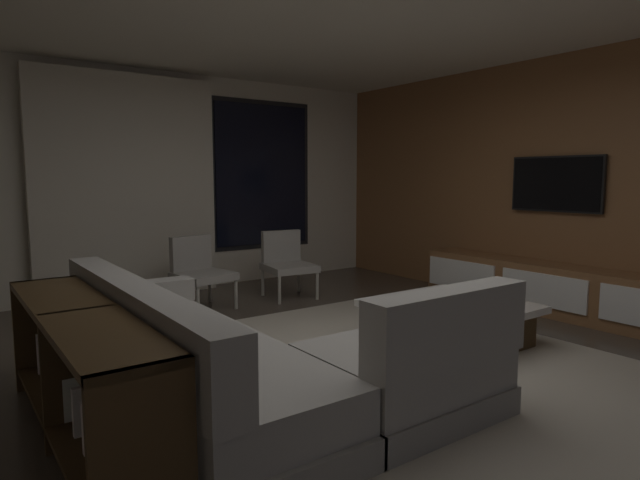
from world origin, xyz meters
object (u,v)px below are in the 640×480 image
book_stack_on_coffee_table (441,297)px  accent_chair_near_window (286,260)px  media_console (559,291)px  console_table_behind_couch (81,369)px  accent_chair_by_curtain (199,268)px  mounted_tv (556,184)px  coffee_table (450,322)px  sectional_couch (248,365)px

book_stack_on_coffee_table → accent_chair_near_window: bearing=92.8°
accent_chair_near_window → media_console: accent_chair_near_window is taller
book_stack_on_coffee_table → console_table_behind_couch: 2.93m
media_console → accent_chair_near_window: bearing=126.7°
accent_chair_by_curtain → mounted_tv: size_ratio=0.77×
console_table_behind_couch → mounted_tv: bearing=2.6°
coffee_table → book_stack_on_coffee_table: 0.23m
sectional_couch → book_stack_on_coffee_table: bearing=7.3°
coffee_table → accent_chair_near_window: (-0.14, 2.39, 0.25)m
coffee_table → accent_chair_by_curtain: size_ratio=1.49×
sectional_couch → media_console: size_ratio=0.81×
accent_chair_by_curtain → console_table_behind_couch: (-1.73, -2.50, -0.02)m
sectional_couch → book_stack_on_coffee_table: size_ratio=8.39×
book_stack_on_coffee_table → accent_chair_by_curtain: accent_chair_by_curtain is taller
mounted_tv → console_table_behind_couch: bearing=-177.4°
accent_chair_near_window → media_console: size_ratio=0.25×
coffee_table → book_stack_on_coffee_table: size_ratio=3.89×
sectional_couch → accent_chair_near_window: bearing=53.5°
sectional_couch → accent_chair_by_curtain: (0.82, 2.64, 0.14)m
accent_chair_near_window → console_table_behind_couch: 3.72m
accent_chair_near_window → accent_chair_by_curtain: bearing=176.1°
accent_chair_by_curtain → media_console: size_ratio=0.25×
sectional_couch → accent_chair_by_curtain: size_ratio=3.21×
media_console → mounted_tv: (0.18, 0.20, 1.10)m
accent_chair_by_curtain → console_table_behind_couch: size_ratio=0.37×
accent_chair_by_curtain → mounted_tv: 3.92m
coffee_table → console_table_behind_couch: 2.96m
mounted_tv → console_table_behind_couch: 4.88m
sectional_couch → console_table_behind_couch: sectional_couch is taller
book_stack_on_coffee_table → accent_chair_by_curtain: 2.66m
sectional_couch → media_console: sectional_couch is taller
accent_chair_by_curtain → sectional_couch: bearing=-107.3°
coffee_table → book_stack_on_coffee_table: book_stack_on_coffee_table is taller
sectional_couch → console_table_behind_couch: bearing=171.7°
coffee_table → console_table_behind_couch: console_table_behind_couch is taller
accent_chair_by_curtain → console_table_behind_couch: bearing=-124.7°
coffee_table → accent_chair_by_curtain: (-1.21, 2.47, 0.25)m
accent_chair_near_window → accent_chair_by_curtain: (-1.08, 0.07, 0.00)m
media_console → book_stack_on_coffee_table: bearing=176.4°
coffee_table → media_console: (1.66, -0.02, 0.06)m
accent_chair_by_curtain → book_stack_on_coffee_table: bearing=-63.4°
coffee_table → media_console: bearing=-0.5°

